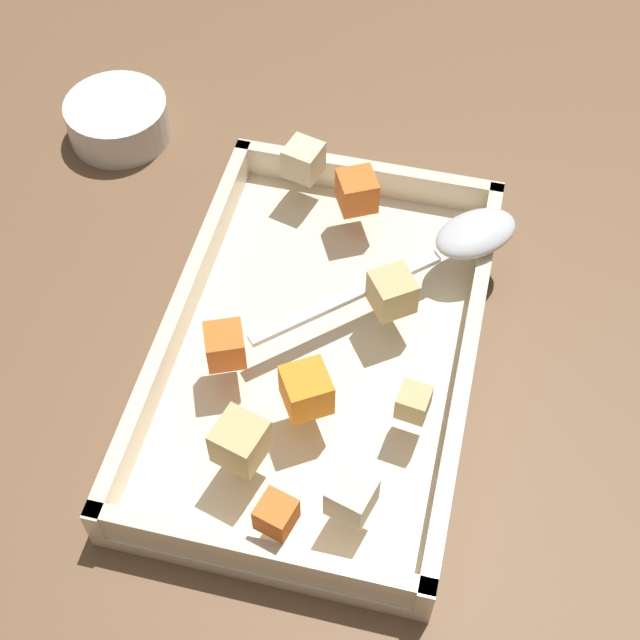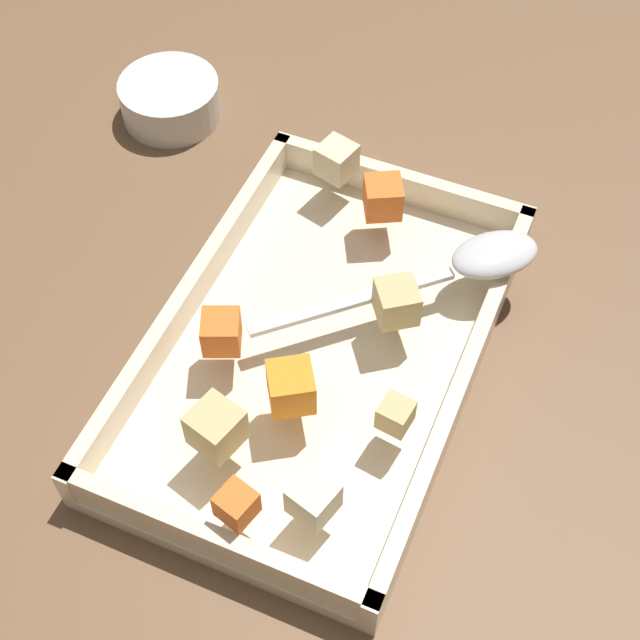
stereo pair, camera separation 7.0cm
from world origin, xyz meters
The scene contains 13 objects.
ground_plane centered at (0.00, 0.00, 0.00)m, with size 4.00×4.00×0.00m, color brown.
baking_dish centered at (0.00, -0.01, 0.01)m, with size 0.38×0.24×0.05m.
carrot_chunk_mid_right centered at (-0.06, -0.02, 0.06)m, with size 0.03×0.03×0.03m, color orange.
carrot_chunk_corner_ne centered at (-0.04, 0.05, 0.06)m, with size 0.03×0.03×0.03m, color orange.
carrot_chunk_far_right centered at (-0.16, -0.02, 0.06)m, with size 0.02×0.02×0.02m, color orange.
carrot_chunk_corner_sw centered at (0.14, -0.01, 0.06)m, with size 0.03×0.03×0.03m, color orange.
potato_chunk_heap_top centered at (0.16, 0.04, 0.06)m, with size 0.03×0.03×0.03m, color beige.
potato_chunk_center centered at (-0.12, 0.01, 0.06)m, with size 0.03×0.03×0.03m, color tan.
potato_chunk_heap_side centered at (-0.14, -0.07, 0.06)m, with size 0.03×0.03×0.03m, color beige.
potato_chunk_near_spoon centered at (-0.05, -0.10, 0.06)m, with size 0.02×0.02×0.02m, color tan.
potato_chunk_near_left centered at (0.04, -0.06, 0.06)m, with size 0.03×0.03×0.03m, color tan.
serving_spoon centered at (0.11, -0.11, 0.06)m, with size 0.19×0.20×0.02m.
small_prep_bowl centered at (0.21, 0.24, 0.02)m, with size 0.10×0.10×0.04m, color silver.
Camera 1 is at (-0.40, -0.11, 0.62)m, focal length 52.17 mm.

